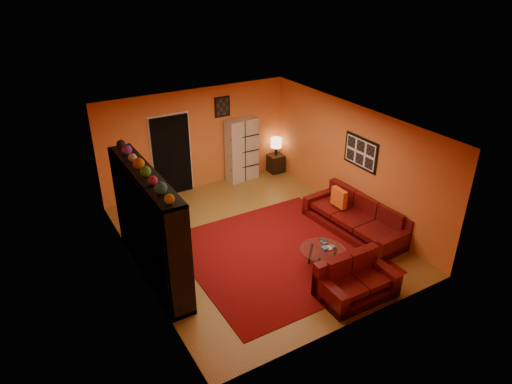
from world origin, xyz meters
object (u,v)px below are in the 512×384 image
storage_cabinet (242,150)px  side_table (276,163)px  sofa (358,218)px  bowl_chair (148,206)px  loveseat (354,280)px  coffee_table (322,252)px  table_lamp (276,143)px  entertainment_unit (149,225)px  tv (151,225)px

storage_cabinet → side_table: storage_cabinet is taller
sofa → bowl_chair: 4.80m
loveseat → side_table: (1.66, 5.17, -0.04)m
coffee_table → table_lamp: size_ratio=1.73×
entertainment_unit → tv: (0.05, 0.07, -0.07)m
entertainment_unit → side_table: bearing=31.3°
sofa → loveseat: 2.25m
entertainment_unit → loveseat: entertainment_unit is taller
sofa → tv: bearing=164.8°
bowl_chair → side_table: 3.99m
sofa → side_table: (0.11, 3.54, -0.03)m
bowl_chair → storage_cabinet: bearing=13.7°
side_table → entertainment_unit: bearing=-148.7°
side_table → table_lamp: table_lamp is taller
storage_cabinet → table_lamp: size_ratio=3.39×
loveseat → storage_cabinet: (0.61, 5.22, 0.56)m
tv → coffee_table: bearing=-120.3°
entertainment_unit → side_table: 5.36m
coffee_table → bowl_chair: 4.28m
storage_cabinet → table_lamp: (1.05, -0.05, 0.01)m
bowl_chair → sofa: bearing=-37.1°
coffee_table → side_table: (1.70, 4.30, -0.14)m
entertainment_unit → storage_cabinet: 4.47m
tv → table_lamp: bearing=-59.1°
coffee_table → bowl_chair: bearing=121.5°
entertainment_unit → coffee_table: entertainment_unit is taller
coffee_table → sofa: bearing=25.4°
entertainment_unit → table_lamp: (4.53, 2.75, -0.19)m
table_lamp → entertainment_unit: bearing=-148.7°
sofa → storage_cabinet: storage_cabinet is taller
sofa → bowl_chair: bearing=138.9°
entertainment_unit → tv: entertainment_unit is taller
loveseat → table_lamp: bearing=-16.6°
table_lamp → loveseat: bearing=-107.8°
entertainment_unit → tv: size_ratio=3.31×
loveseat → table_lamp: table_lamp is taller
sofa → bowl_chair: sofa is taller
bowl_chair → side_table: (3.93, 0.65, -0.04)m
table_lamp → bowl_chair: bearing=-170.6°
tv → loveseat: tv is taller
storage_cabinet → tv: bearing=-146.9°
sofa → coffee_table: (-1.59, -0.75, 0.11)m
side_table → tv: bearing=-149.1°
loveseat → coffee_table: size_ratio=1.59×
entertainment_unit → coffee_table: 3.29m
entertainment_unit → bowl_chair: entertainment_unit is taller
coffee_table → side_table: size_ratio=1.73×
side_table → coffee_table: bearing=-111.5°
coffee_table → table_lamp: (1.70, 4.30, 0.46)m
coffee_table → bowl_chair: (-2.24, 3.65, -0.11)m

